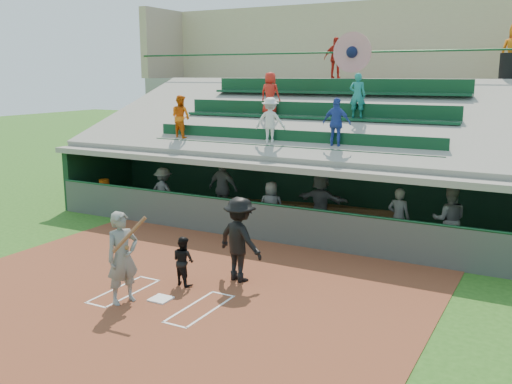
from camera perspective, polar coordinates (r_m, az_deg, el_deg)
The scene contains 21 objects.
ground at distance 12.70m, azimuth -9.49°, elevation -10.64°, with size 100.00×100.00×0.00m, color #265718.
dirt_slab at distance 13.07m, azimuth -8.13°, elevation -9.90°, with size 11.00×9.00×0.02m, color brown.
home_plate at distance 12.69m, azimuth -9.50°, elevation -10.49°, with size 0.43×0.43×0.03m, color white.
batters_box_chalk at distance 12.70m, azimuth -9.50°, elevation -10.54°, with size 2.65×1.85×0.01m.
dugout_floor at distance 18.20m, azimuth 3.63°, elevation -3.52°, with size 16.00×3.50×0.04m, color gray.
concourse_slab at distance 23.99m, azimuth 10.52°, elevation 5.56°, with size 20.00×3.00×4.60m, color gray.
grandstand at distance 21.18m, azimuth 7.97°, elevation 4.75°, with size 20.40×10.40×7.80m.
batter_at_plate at distance 12.38m, azimuth -13.20°, elevation -6.38°, with size 0.97×0.84×1.98m.
catcher at distance 13.29m, azimuth -7.28°, elevation -6.83°, with size 0.56×0.43×1.15m, color black.
home_umpire at distance 13.33m, azimuth -1.63°, elevation -4.75°, with size 1.29×0.74×2.00m, color black.
dugout_bench at distance 19.26m, azimuth 4.67°, elevation -1.87°, with size 16.09×0.48×0.48m, color olive.
white_table at distance 21.29m, azimuth -14.95°, elevation -0.67°, with size 0.76×0.57×0.67m, color silver.
water_cooler at distance 21.25m, azimuth -14.94°, elevation 0.73°, with size 0.37×0.37×0.37m, color orange.
dugout_player_a at distance 19.60m, azimuth -9.23°, elevation 0.02°, with size 1.07×0.62×1.66m, color #555853.
dugout_player_b at distance 19.15m, azimuth -3.29°, elevation 0.35°, with size 1.16×0.48×1.98m, color #5F625D.
dugout_player_c at distance 17.30m, azimuth 1.53°, elevation -1.53°, with size 0.77×0.50×1.58m, color #585B55.
dugout_player_d at distance 17.61m, azimuth 6.50°, elevation -0.97°, with size 1.68×0.54×1.82m, color #565853.
dugout_player_e at distance 16.27m, azimuth 14.06°, elevation -2.53°, with size 0.62×0.41×1.70m, color #555752.
dugout_player_f at distance 16.14m, azimuth 18.75°, elevation -2.66°, with size 0.90×0.70×1.85m, color #5C5E59.
trash_bin at distance 21.54m, azimuth 23.93°, elevation 11.41°, with size 0.59×0.59×0.89m, color black.
concourse_staff_a at distance 22.87m, azimuth 8.01°, elevation 13.12°, with size 0.93×0.39×1.59m, color red.
Camera 1 is at (7.32, -9.21, 4.80)m, focal length 40.00 mm.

